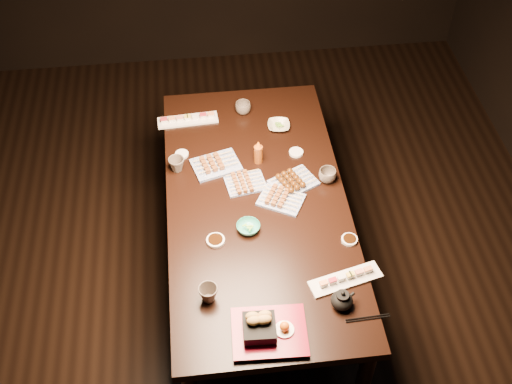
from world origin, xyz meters
The scene contains 23 objects.
ground centered at (0.00, 0.00, 0.00)m, with size 5.00×5.00×0.00m, color black.
dining_table centered at (0.09, 0.17, 0.38)m, with size 0.90×1.80×0.75m, color black.
sushi_platter_near centered at (0.43, -0.34, 0.77)m, with size 0.34×0.09×0.04m, color white, non-canonical shape.
sushi_platter_far centered at (-0.22, 0.83, 0.77)m, with size 0.34×0.09×0.04m, color white, non-canonical shape.
yakitori_plate_center centered at (0.05, 0.30, 0.78)m, with size 0.20×0.14×0.05m, color #828EB6, non-canonical shape.
yakitori_plate_right centered at (0.21, 0.17, 0.78)m, with size 0.21×0.16×0.05m, color #828EB6, non-canonical shape.
yakitori_plate_left centered at (-0.09, 0.45, 0.78)m, with size 0.24×0.18×0.06m, color #828EB6, non-canonical shape.
tsukune_plate centered at (0.29, 0.28, 0.78)m, with size 0.22×0.16×0.06m, color #828EB6, non-canonical shape.
edamame_bowl_green centered at (0.03, 0.00, 0.77)m, with size 0.11×0.11×0.04m, color teal.
edamame_bowl_cream centered at (0.28, 0.71, 0.77)m, with size 0.12×0.12×0.03m, color beige.
tempura_tray centered at (0.06, -0.58, 0.81)m, with size 0.31×0.25×0.12m, color black, non-canonical shape.
teacup_near_left centered at (-0.18, -0.37, 0.79)m, with size 0.09×0.09×0.08m, color #52483F.
teacup_mid_right centered at (0.47, 0.28, 0.79)m, with size 0.09×0.09×0.07m, color #52483F.
teacup_far_left centered at (-0.30, 0.45, 0.79)m, with size 0.08×0.08×0.08m, color #52483F.
teacup_far_right centered at (0.10, 0.87, 0.78)m, with size 0.09×0.09×0.07m, color #52483F.
teapot centered at (0.39, -0.47, 0.80)m, with size 0.11×0.11×0.10m, color black, non-canonical shape.
condiment_bottle centered at (0.13, 0.46, 0.82)m, with size 0.05×0.05×0.14m, color brown.
sauce_dish_west centered at (-0.13, -0.06, 0.76)m, with size 0.09×0.09×0.02m, color white.
sauce_dish_east centered at (0.34, 0.50, 0.76)m, with size 0.08×0.08×0.01m, color white.
sauce_dish_se centered at (0.50, -0.12, 0.76)m, with size 0.08×0.08×0.01m, color white.
sauce_dish_nw centered at (-0.27, 0.55, 0.76)m, with size 0.07×0.07×0.01m, color white.
chopsticks_near centered at (0.05, -0.59, 0.75)m, with size 0.23×0.02×0.01m, color black, non-canonical shape.
chopsticks_se centered at (0.49, -0.55, 0.75)m, with size 0.20×0.02×0.01m, color black, non-canonical shape.
Camera 1 is at (-0.16, -1.96, 3.13)m, focal length 45.00 mm.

